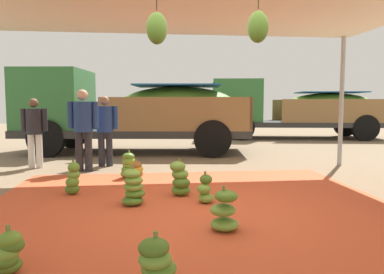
# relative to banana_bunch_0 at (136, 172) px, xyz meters

# --- Properties ---
(ground_plane) EXTENTS (40.00, 40.00, 0.00)m
(ground_plane) POSITION_rel_banana_bunch_0_xyz_m (0.82, 1.09, -0.19)
(ground_plane) COLOR #7F6B51
(tarp_orange) EXTENTS (5.74, 5.57, 0.01)m
(tarp_orange) POSITION_rel_banana_bunch_0_xyz_m (0.82, -1.91, -0.19)
(tarp_orange) COLOR #D1512D
(tarp_orange) RESTS_ON ground
(banana_bunch_0) EXTENTS (0.33, 0.32, 0.44)m
(banana_bunch_0) POSITION_rel_banana_bunch_0_xyz_m (0.00, 0.00, 0.00)
(banana_bunch_0) COLOR gold
(banana_bunch_0) RESTS_ON tarp_orange
(banana_bunch_1) EXTENTS (0.32, 0.31, 0.55)m
(banana_bunch_1) POSITION_rel_banana_bunch_0_xyz_m (-0.95, -0.81, 0.06)
(banana_bunch_1) COLOR #477523
(banana_bunch_1) RESTS_ON tarp_orange
(banana_bunch_2) EXTENTS (0.27, 0.28, 0.46)m
(banana_bunch_2) POSITION_rel_banana_bunch_0_xyz_m (1.03, -1.52, 0.00)
(banana_bunch_2) COLOR #75A83D
(banana_bunch_2) RESTS_ON tarp_orange
(banana_bunch_3) EXTENTS (0.44, 0.42, 0.51)m
(banana_bunch_3) POSITION_rel_banana_bunch_0_xyz_m (1.08, -2.68, 0.03)
(banana_bunch_3) COLOR #6B9E38
(banana_bunch_3) RESTS_ON tarp_orange
(banana_bunch_6) EXTENTS (0.41, 0.41, 0.46)m
(banana_bunch_6) POSITION_rel_banana_bunch_0_xyz_m (0.29, -3.94, 0.01)
(banana_bunch_6) COLOR #75A83D
(banana_bunch_6) RESTS_ON tarp_orange
(banana_bunch_7) EXTENTS (0.38, 0.39, 0.53)m
(banana_bunch_7) POSITION_rel_banana_bunch_0_xyz_m (-0.16, 0.43, 0.04)
(banana_bunch_7) COLOR #60932D
(banana_bunch_7) RESTS_ON tarp_orange
(banana_bunch_8) EXTENTS (0.41, 0.41, 0.58)m
(banana_bunch_8) POSITION_rel_banana_bunch_0_xyz_m (0.71, -1.06, 0.07)
(banana_bunch_8) COLOR #518428
(banana_bunch_8) RESTS_ON tarp_orange
(banana_bunch_9) EXTENTS (0.35, 0.35, 0.42)m
(banana_bunch_9) POSITION_rel_banana_bunch_0_xyz_m (-0.93, -3.53, -0.01)
(banana_bunch_9) COLOR #477523
(banana_bunch_9) RESTS_ON tarp_orange
(banana_bunch_10) EXTENTS (0.41, 0.42, 0.56)m
(banana_bunch_10) POSITION_rel_banana_bunch_0_xyz_m (0.02, -1.50, 0.05)
(banana_bunch_10) COLOR #477523
(banana_bunch_10) RESTS_ON tarp_orange
(cargo_truck_main) EXTENTS (6.76, 3.09, 2.40)m
(cargo_truck_main) POSITION_rel_banana_bunch_0_xyz_m (-0.35, 4.30, 1.04)
(cargo_truck_main) COLOR #2D2D2D
(cargo_truck_main) RESTS_ON ground
(cargo_truck_far) EXTENTS (7.23, 3.46, 2.40)m
(cargo_truck_far) POSITION_rel_banana_bunch_0_xyz_m (6.10, 8.09, 1.03)
(cargo_truck_far) COLOR #2D2D2D
(cargo_truck_far) RESTS_ON ground
(worker_0) EXTENTS (0.63, 0.39, 1.72)m
(worker_0) POSITION_rel_banana_bunch_0_xyz_m (-1.13, 1.27, 0.81)
(worker_0) COLOR #26262D
(worker_0) RESTS_ON ground
(worker_1) EXTENTS (0.57, 0.35, 1.54)m
(worker_1) POSITION_rel_banana_bunch_0_xyz_m (-2.28, 1.82, 0.71)
(worker_1) COLOR silver
(worker_1) RESTS_ON ground
(worker_2) EXTENTS (0.59, 0.36, 1.60)m
(worker_2) POSITION_rel_banana_bunch_0_xyz_m (-0.76, 1.88, 0.74)
(worker_2) COLOR #26262D
(worker_2) RESTS_ON ground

